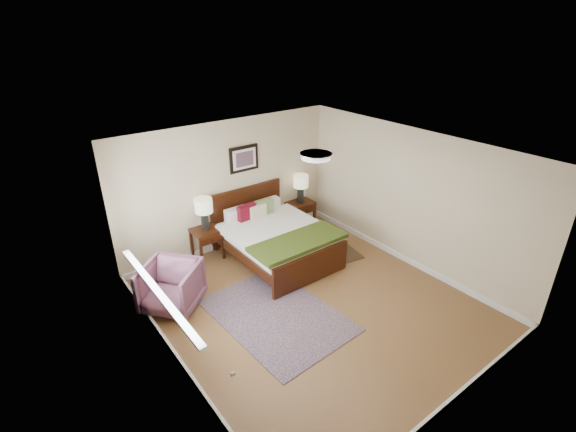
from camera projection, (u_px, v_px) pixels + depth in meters
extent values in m
plane|color=brown|center=(312.00, 303.00, 6.71)|extent=(5.00, 5.00, 0.00)
cube|color=beige|center=(229.00, 185.00, 7.96)|extent=(4.50, 0.04, 2.50)
cube|color=beige|center=(468.00, 325.00, 4.37)|extent=(4.50, 0.04, 2.50)
cube|color=beige|center=(169.00, 289.00, 4.94)|extent=(0.04, 5.00, 2.50)
cube|color=beige|center=(410.00, 198.00, 7.39)|extent=(0.04, 5.00, 2.50)
cube|color=white|center=(316.00, 153.00, 5.62)|extent=(4.50, 5.00, 0.02)
cube|color=silver|center=(147.00, 254.00, 5.39)|extent=(0.02, 2.72, 1.32)
cube|color=silver|center=(149.00, 253.00, 5.39)|extent=(0.01, 2.60, 1.20)
cube|color=silver|center=(158.00, 292.00, 5.69)|extent=(0.10, 2.72, 0.04)
cube|color=silver|center=(250.00, 394.00, 3.76)|extent=(0.01, 1.00, 2.18)
cube|color=brown|center=(251.00, 397.00, 3.78)|extent=(0.01, 0.90, 2.10)
cylinder|color=#999999|center=(233.00, 374.00, 4.09)|extent=(0.04, 0.04, 0.04)
cylinder|color=white|center=(316.00, 156.00, 5.64)|extent=(0.40, 0.40, 0.07)
cylinder|color=beige|center=(316.00, 154.00, 5.62)|extent=(0.44, 0.44, 0.01)
cube|color=#351607|center=(247.00, 213.00, 8.41)|extent=(1.61, 0.06, 1.12)
cube|color=#351607|center=(311.00, 268.00, 7.08)|extent=(1.61, 0.06, 0.56)
cube|color=#351607|center=(242.00, 257.00, 7.38)|extent=(0.06, 2.01, 0.18)
cube|color=#351607|center=(308.00, 232.00, 8.21)|extent=(0.06, 2.01, 0.18)
cube|color=silver|center=(276.00, 238.00, 7.74)|extent=(1.51, 1.99, 0.22)
cube|color=silver|center=(279.00, 233.00, 7.60)|extent=(1.69, 1.76, 0.10)
cube|color=#384413|center=(298.00, 242.00, 7.18)|extent=(1.73, 0.70, 0.07)
cube|color=silver|center=(238.00, 214.00, 7.98)|extent=(0.50, 0.18, 0.26)
cube|color=silver|center=(268.00, 205.00, 8.36)|extent=(0.50, 0.18, 0.26)
cube|color=#570916|center=(247.00, 213.00, 7.94)|extent=(0.39, 0.17, 0.32)
cube|color=olive|center=(264.00, 208.00, 8.16)|extent=(0.39, 0.16, 0.32)
cube|color=beige|center=(258.00, 212.00, 8.00)|extent=(0.34, 0.13, 0.28)
cube|color=black|center=(244.00, 159.00, 7.93)|extent=(0.62, 0.03, 0.50)
cube|color=silver|center=(245.00, 159.00, 7.91)|extent=(0.50, 0.01, 0.38)
cube|color=#A52D23|center=(245.00, 159.00, 7.90)|extent=(0.38, 0.01, 0.28)
cube|color=#351607|center=(206.00, 231.00, 7.72)|extent=(0.51, 0.46, 0.05)
cube|color=#351607|center=(201.00, 253.00, 7.58)|extent=(0.05, 0.05, 0.56)
cube|color=#351607|center=(223.00, 245.00, 7.83)|extent=(0.05, 0.05, 0.56)
cube|color=#351607|center=(192.00, 244.00, 7.87)|extent=(0.05, 0.05, 0.56)
cube|color=#351607|center=(213.00, 237.00, 8.12)|extent=(0.05, 0.05, 0.56)
cube|color=#351607|center=(212.00, 240.00, 7.61)|extent=(0.45, 0.03, 0.14)
cube|color=#351607|center=(300.00, 203.00, 8.97)|extent=(0.56, 0.42, 0.05)
cube|color=#351607|center=(296.00, 221.00, 8.82)|extent=(0.05, 0.05, 0.51)
cube|color=#351607|center=(314.00, 215.00, 9.09)|extent=(0.05, 0.05, 0.51)
cube|color=#351607|center=(286.00, 215.00, 9.08)|extent=(0.05, 0.05, 0.51)
cube|color=#351607|center=(304.00, 209.00, 9.35)|extent=(0.05, 0.05, 0.51)
cube|color=#351607|center=(306.00, 210.00, 8.87)|extent=(0.50, 0.03, 0.14)
cube|color=#351607|center=(300.00, 220.00, 9.14)|extent=(0.50, 0.36, 0.03)
cube|color=black|center=(300.00, 218.00, 9.12)|extent=(0.21, 0.26, 0.03)
cube|color=black|center=(300.00, 217.00, 9.11)|extent=(0.21, 0.26, 0.03)
cube|color=black|center=(300.00, 215.00, 9.09)|extent=(0.21, 0.26, 0.03)
cube|color=black|center=(300.00, 214.00, 9.08)|extent=(0.21, 0.26, 0.03)
cylinder|color=black|center=(205.00, 221.00, 7.64)|extent=(0.14, 0.14, 0.32)
cylinder|color=black|center=(204.00, 213.00, 7.56)|extent=(0.02, 0.02, 0.06)
cylinder|color=beige|center=(203.00, 205.00, 7.50)|extent=(0.32, 0.32, 0.26)
cylinder|color=black|center=(301.00, 195.00, 8.89)|extent=(0.14, 0.14, 0.32)
cylinder|color=black|center=(301.00, 187.00, 8.81)|extent=(0.02, 0.02, 0.06)
cylinder|color=beige|center=(301.00, 181.00, 8.75)|extent=(0.32, 0.32, 0.26)
imported|color=brown|center=(171.00, 287.00, 6.46)|extent=(1.17, 1.17, 0.76)
cube|color=#0E0D45|center=(277.00, 315.00, 6.43)|extent=(1.68, 2.30, 0.01)
cube|color=black|center=(330.00, 248.00, 8.28)|extent=(1.04, 1.36, 0.01)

